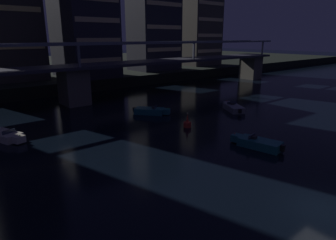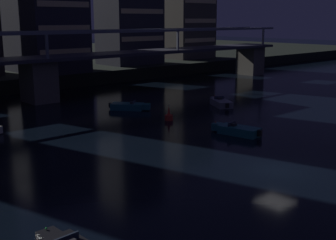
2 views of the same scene
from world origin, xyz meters
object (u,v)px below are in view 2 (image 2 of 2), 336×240
tower_central (44,15)px  speedboat_far_left (129,106)px  tower_east_low (187,11)px  speedboat_near_right (221,103)px  speedboat_mid_right (237,130)px  channel_buoy (169,116)px  river_bridge (38,68)px

tower_central → speedboat_far_left: tower_central is taller
speedboat_far_left → tower_east_low: bearing=37.4°
tower_central → speedboat_near_right: (6.94, -33.37, -11.13)m
tower_central → speedboat_near_right: bearing=-78.2°
speedboat_near_right → speedboat_mid_right: size_ratio=0.94×
speedboat_mid_right → channel_buoy: (-0.77, 9.02, 0.06)m
river_bridge → channel_buoy: size_ratio=55.37×
tower_central → speedboat_mid_right: tower_central is taller
river_bridge → tower_central: (8.95, 14.96, 7.00)m
river_bridge → channel_buoy: (5.30, -20.13, -4.07)m
speedboat_near_right → river_bridge: bearing=130.8°
speedboat_far_left → speedboat_mid_right: bearing=-88.4°
speedboat_near_right → channel_buoy: 10.73m
tower_east_low → speedboat_mid_right: tower_east_low is taller
river_bridge → tower_central: tower_central is taller
tower_central → tower_east_low: 36.94m
tower_central → speedboat_mid_right: bearing=-93.7°
river_bridge → channel_buoy: bearing=-75.3°
speedboat_near_right → channel_buoy: size_ratio=2.78×
tower_central → channel_buoy: tower_central is taller
tower_east_low → speedboat_far_left: (-40.11, -30.68, -12.43)m
speedboat_near_right → tower_central: bearing=101.8°
tower_central → tower_east_low: size_ratio=0.88×
tower_central → speedboat_far_left: bearing=-96.9°
river_bridge → tower_central: size_ratio=5.13×
speedboat_far_left → channel_buoy: size_ratio=2.62×
river_bridge → speedboat_near_right: (15.89, -18.41, -4.13)m
speedboat_near_right → channel_buoy: (-10.59, -1.72, 0.06)m
speedboat_near_right → speedboat_mid_right: same height
speedboat_mid_right → channel_buoy: channel_buoy is taller
speedboat_mid_right → river_bridge: bearing=101.8°
river_bridge → speedboat_near_right: 24.67m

